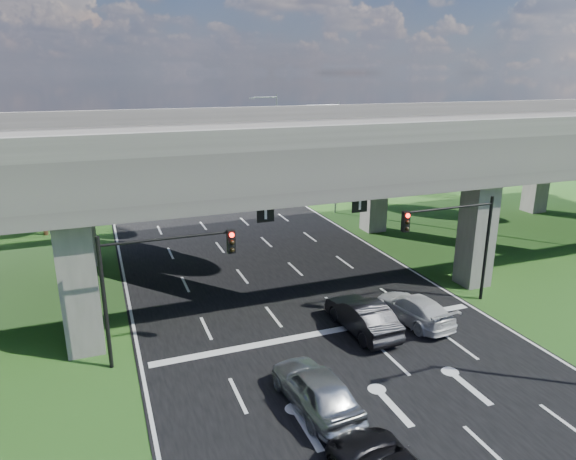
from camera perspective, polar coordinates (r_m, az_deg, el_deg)
ground at (r=23.28m, az=7.79°, el=-15.09°), size 160.00×160.00×0.00m
road at (r=31.39m, az=-0.91°, el=-6.05°), size 18.00×120.00×0.03m
overpass at (r=31.08m, az=-2.25°, el=8.89°), size 80.00×15.00×10.00m
signal_right at (r=28.66m, az=18.23°, el=-0.33°), size 5.76×0.54×6.00m
signal_left at (r=22.71m, az=-14.50°, el=-4.52°), size 5.76×0.54×6.00m
streetlight_far at (r=46.17m, az=5.01°, el=8.92°), size 3.38×0.25×10.00m
streetlight_beyond at (r=60.87m, az=-1.62°, el=10.93°), size 3.38×0.25×10.00m
tree_left_near at (r=44.02m, az=-26.01°, el=5.50°), size 4.50×4.50×7.80m
tree_left_mid at (r=52.32m, az=-28.54°, el=6.02°), size 3.91×3.90×6.76m
tree_left_far at (r=59.69m, az=-23.95°, el=8.69°), size 4.80×4.80×8.32m
tree_right_near at (r=51.21m, az=6.03°, el=8.16°), size 4.20×4.20×7.28m
tree_right_mid at (r=59.67m, az=5.16°, el=9.13°), size 3.91×3.90×6.76m
tree_right_far at (r=65.38m, az=-1.14°, el=10.45°), size 4.50×4.50×7.80m
car_silver at (r=20.41m, az=3.12°, el=-17.15°), size 2.36×5.02×1.66m
car_dark at (r=25.93m, az=8.24°, el=-9.43°), size 1.89×4.99×1.62m
car_white at (r=27.45m, az=13.79°, el=-8.47°), size 2.53×5.02×1.40m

